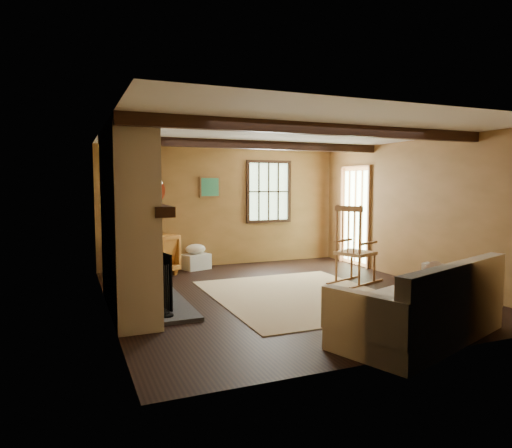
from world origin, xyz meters
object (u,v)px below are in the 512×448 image
armchair (149,255)px  fireplace (129,227)px  rocking_chair (354,250)px  sofa (425,311)px  laundry_basket (196,262)px

armchair → fireplace: bearing=47.0°
rocking_chair → sofa: 2.78m
sofa → rocking_chair: bearing=51.4°
sofa → laundry_basket: sofa is taller
rocking_chair → armchair: size_ratio=1.57×
rocking_chair → sofa: rocking_chair is taller
sofa → armchair: sofa is taller
fireplace → armchair: (0.60, 2.20, -0.72)m
fireplace → rocking_chair: (3.66, 0.21, -0.55)m
rocking_chair → laundry_basket: (-2.11, 2.26, -0.41)m
rocking_chair → fireplace: bearing=71.8°
fireplace → sofa: 3.74m
rocking_chair → laundry_basket: rocking_chair is taller
sofa → armchair: bearing=95.5°
fireplace → rocking_chair: fireplace is taller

